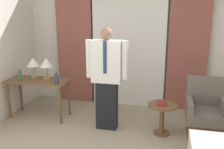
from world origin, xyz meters
The scene contains 13 objects.
wall_back centered at (0.00, 2.76, 1.35)m, with size 10.00×0.06×2.70m.
curtain_sheer_center centered at (0.00, 2.63, 1.29)m, with size 1.50×0.06×2.58m.
curtain_drape_left centered at (-1.17, 2.63, 1.29)m, with size 0.77×0.06×2.58m.
curtain_drape_right centered at (1.17, 2.63, 1.29)m, with size 0.77×0.06×2.58m.
desk centered at (-1.54, 1.64, 0.61)m, with size 1.15×0.52×0.73m.
table_lamp_left centered at (-1.67, 1.76, 1.02)m, with size 0.24×0.24×0.39m.
table_lamp_right centered at (-1.41, 1.76, 1.02)m, with size 0.24×0.24×0.39m.
bottle_near_edge centered at (-1.82, 1.52, 0.83)m, with size 0.06×0.06×0.23m.
bottle_by_lamp centered at (-1.09, 1.50, 0.82)m, with size 0.07×0.07×0.22m.
person centered at (-0.18, 1.47, 0.94)m, with size 0.70×0.23×1.73m.
armchair centered at (1.43, 1.56, 0.35)m, with size 0.60×0.62×0.94m.
side_table centered at (0.76, 1.46, 0.35)m, with size 0.48×0.48×0.52m.
book centered at (0.74, 1.46, 0.53)m, with size 0.14×0.21×0.03m.
Camera 1 is at (0.79, -2.39, 2.03)m, focal length 40.00 mm.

